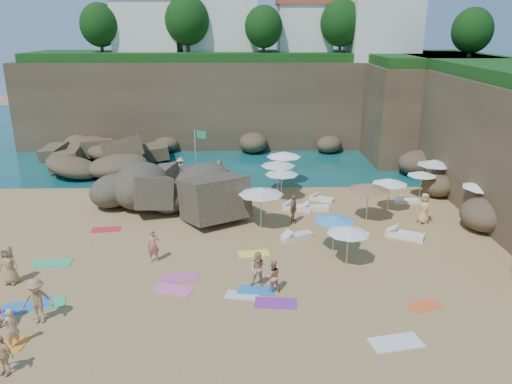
{
  "coord_description": "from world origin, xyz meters",
  "views": [
    {
      "loc": [
        1.57,
        -24.37,
        11.18
      ],
      "look_at": [
        2.0,
        3.0,
        2.0
      ],
      "focal_mm": 35.0,
      "sensor_mm": 36.0,
      "label": 1
    }
  ],
  "objects_px": {
    "person_stand_5": "(220,170)",
    "person_stand_6": "(11,328)",
    "person_stand_4": "(424,208)",
    "parasol_0": "(278,163)",
    "person_stand_2": "(181,168)",
    "lounger_0": "(314,208)",
    "person_stand_1": "(273,276)",
    "flag_pole": "(197,152)",
    "rock_outcrop": "(174,205)",
    "parasol_2": "(282,172)",
    "person_stand_3": "(294,209)",
    "parasol_1": "(284,154)"
  },
  "relations": [
    {
      "from": "person_stand_1",
      "to": "person_stand_5",
      "type": "distance_m",
      "value": 17.05
    },
    {
      "from": "person_stand_1",
      "to": "lounger_0",
      "type": "bearing_deg",
      "value": -117.35
    },
    {
      "from": "parasol_2",
      "to": "lounger_0",
      "type": "height_order",
      "value": "parasol_2"
    },
    {
      "from": "flag_pole",
      "to": "person_stand_6",
      "type": "relative_size",
      "value": 2.81
    },
    {
      "from": "parasol_2",
      "to": "person_stand_6",
      "type": "xyz_separation_m",
      "value": [
        -10.82,
        -16.03,
        -1.15
      ]
    },
    {
      "from": "parasol_1",
      "to": "rock_outcrop",
      "type": "bearing_deg",
      "value": -148.04
    },
    {
      "from": "lounger_0",
      "to": "person_stand_3",
      "type": "distance_m",
      "value": 2.68
    },
    {
      "from": "person_stand_5",
      "to": "person_stand_6",
      "type": "height_order",
      "value": "person_stand_5"
    },
    {
      "from": "flag_pole",
      "to": "person_stand_6",
      "type": "distance_m",
      "value": 18.81
    },
    {
      "from": "person_stand_2",
      "to": "person_stand_5",
      "type": "distance_m",
      "value": 3.06
    },
    {
      "from": "person_stand_5",
      "to": "person_stand_3",
      "type": "bearing_deg",
      "value": -60.69
    },
    {
      "from": "lounger_0",
      "to": "person_stand_4",
      "type": "xyz_separation_m",
      "value": [
        6.16,
        -2.29,
        0.79
      ]
    },
    {
      "from": "person_stand_1",
      "to": "person_stand_2",
      "type": "distance_m",
      "value": 18.4
    },
    {
      "from": "person_stand_4",
      "to": "parasol_1",
      "type": "bearing_deg",
      "value": 150.6
    },
    {
      "from": "rock_outcrop",
      "to": "person_stand_3",
      "type": "distance_m",
      "value": 8.25
    },
    {
      "from": "lounger_0",
      "to": "person_stand_4",
      "type": "relative_size",
      "value": 0.96
    },
    {
      "from": "person_stand_3",
      "to": "person_stand_6",
      "type": "distance_m",
      "value": 16.41
    },
    {
      "from": "person_stand_2",
      "to": "person_stand_6",
      "type": "distance_m",
      "value": 21.44
    },
    {
      "from": "person_stand_1",
      "to": "person_stand_6",
      "type": "relative_size",
      "value": 0.95
    },
    {
      "from": "rock_outcrop",
      "to": "person_stand_2",
      "type": "height_order",
      "value": "rock_outcrop"
    },
    {
      "from": "parasol_0",
      "to": "person_stand_2",
      "type": "xyz_separation_m",
      "value": [
        -7.25,
        3.47,
        -1.29
      ]
    },
    {
      "from": "lounger_0",
      "to": "parasol_0",
      "type": "bearing_deg",
      "value": 116.82
    },
    {
      "from": "person_stand_4",
      "to": "person_stand_6",
      "type": "height_order",
      "value": "person_stand_4"
    },
    {
      "from": "person_stand_5",
      "to": "person_stand_6",
      "type": "relative_size",
      "value": 1.02
    },
    {
      "from": "rock_outcrop",
      "to": "flag_pole",
      "type": "height_order",
      "value": "flag_pole"
    },
    {
      "from": "person_stand_2",
      "to": "person_stand_6",
      "type": "xyz_separation_m",
      "value": [
        -3.43,
        -21.17,
        -0.02
      ]
    },
    {
      "from": "parasol_1",
      "to": "person_stand_1",
      "type": "xyz_separation_m",
      "value": [
        -1.57,
        -15.95,
        -1.45
      ]
    },
    {
      "from": "parasol_0",
      "to": "person_stand_4",
      "type": "bearing_deg",
      "value": -35.85
    },
    {
      "from": "rock_outcrop",
      "to": "parasol_0",
      "type": "bearing_deg",
      "value": 20.34
    },
    {
      "from": "person_stand_4",
      "to": "person_stand_6",
      "type": "distance_m",
      "value": 22.29
    },
    {
      "from": "lounger_0",
      "to": "person_stand_6",
      "type": "distance_m",
      "value": 18.99
    },
    {
      "from": "parasol_1",
      "to": "person_stand_3",
      "type": "relative_size",
      "value": 1.46
    },
    {
      "from": "person_stand_2",
      "to": "person_stand_5",
      "type": "bearing_deg",
      "value": -168.58
    },
    {
      "from": "rock_outcrop",
      "to": "parasol_1",
      "type": "bearing_deg",
      "value": 31.96
    },
    {
      "from": "parasol_0",
      "to": "person_stand_1",
      "type": "distance_m",
      "value": 13.95
    },
    {
      "from": "person_stand_6",
      "to": "parasol_0",
      "type": "bearing_deg",
      "value": -175.06
    },
    {
      "from": "person_stand_2",
      "to": "person_stand_3",
      "type": "bearing_deg",
      "value": 152.52
    },
    {
      "from": "parasol_0",
      "to": "parasol_2",
      "type": "relative_size",
      "value": 1.08
    },
    {
      "from": "person_stand_1",
      "to": "person_stand_2",
      "type": "height_order",
      "value": "person_stand_2"
    },
    {
      "from": "person_stand_6",
      "to": "flag_pole",
      "type": "bearing_deg",
      "value": -159.76
    },
    {
      "from": "person_stand_1",
      "to": "person_stand_4",
      "type": "xyz_separation_m",
      "value": [
        9.31,
        7.86,
        0.18
      ]
    },
    {
      "from": "parasol_1",
      "to": "parasol_0",
      "type": "bearing_deg",
      "value": -104.56
    },
    {
      "from": "lounger_0",
      "to": "person_stand_1",
      "type": "xyz_separation_m",
      "value": [
        -3.15,
        -10.15,
        0.61
      ]
    },
    {
      "from": "person_stand_2",
      "to": "person_stand_4",
      "type": "xyz_separation_m",
      "value": [
        15.54,
        -9.46,
        0.13
      ]
    },
    {
      "from": "parasol_1",
      "to": "person_stand_6",
      "type": "height_order",
      "value": "parasol_1"
    },
    {
      "from": "person_stand_5",
      "to": "person_stand_1",
      "type": "bearing_deg",
      "value": -78.97
    },
    {
      "from": "flag_pole",
      "to": "parasol_0",
      "type": "relative_size",
      "value": 1.84
    },
    {
      "from": "person_stand_1",
      "to": "person_stand_6",
      "type": "distance_m",
      "value": 10.4
    },
    {
      "from": "flag_pole",
      "to": "rock_outcrop",
      "type": "bearing_deg",
      "value": -115.5
    },
    {
      "from": "person_stand_2",
      "to": "person_stand_5",
      "type": "relative_size",
      "value": 1.0
    }
  ]
}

